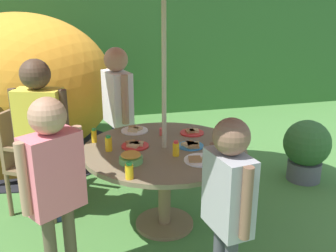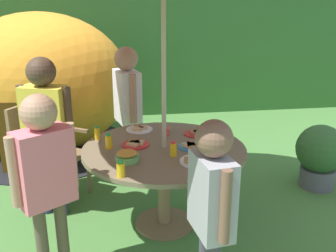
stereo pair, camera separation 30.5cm
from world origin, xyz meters
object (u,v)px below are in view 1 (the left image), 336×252
(wooden_chair, at_px, (34,152))
(child_in_yellow_shirt, at_px, (40,122))
(potted_plant, at_px, (307,148))
(plate_back_edge, at_px, (201,160))
(child_in_white_shirt, at_px, (118,98))
(juice_bottle_center_front, at_px, (176,149))
(child_in_grey_shirt, at_px, (228,193))
(plate_far_left, at_px, (135,145))
(juice_bottle_center_back, at_px, (94,136))
(juice_bottle_far_right, at_px, (129,171))
(dome_tent, at_px, (23,87))
(garden_table, at_px, (164,161))
(snack_bowl, at_px, (131,158))
(plate_mid_left, at_px, (191,145))
(juice_bottle_mid_right, at_px, (109,144))
(child_in_pink_shirt, at_px, (53,173))
(juice_bottle_front_edge, at_px, (225,139))
(plate_near_left, at_px, (192,132))
(plate_near_right, at_px, (134,130))
(cup_near, at_px, (163,132))

(wooden_chair, bearing_deg, child_in_yellow_shirt, -130.01)
(potted_plant, bearing_deg, plate_back_edge, -150.80)
(child_in_white_shirt, bearing_deg, juice_bottle_center_front, -0.04)
(wooden_chair, bearing_deg, child_in_grey_shirt, -112.22)
(plate_far_left, relative_size, juice_bottle_center_back, 1.83)
(juice_bottle_far_right, bearing_deg, dome_tent, 109.51)
(wooden_chair, bearing_deg, garden_table, -90.00)
(snack_bowl, bearing_deg, child_in_yellow_shirt, 138.94)
(snack_bowl, height_order, plate_back_edge, snack_bowl)
(plate_mid_left, relative_size, juice_bottle_far_right, 1.77)
(potted_plant, relative_size, snack_bowl, 3.79)
(child_in_yellow_shirt, relative_size, snack_bowl, 8.12)
(dome_tent, bearing_deg, juice_bottle_mid_right, -64.92)
(child_in_pink_shirt, relative_size, plate_back_edge, 5.14)
(plate_back_edge, xyz_separation_m, juice_bottle_front_edge, (0.28, 0.25, 0.04))
(garden_table, xyz_separation_m, plate_near_left, (0.32, 0.27, 0.13))
(child_in_grey_shirt, distance_m, juice_bottle_center_back, 1.40)
(garden_table, xyz_separation_m, plate_back_edge, (0.20, -0.33, 0.13))
(juice_bottle_mid_right, bearing_deg, dome_tent, 112.25)
(plate_back_edge, bearing_deg, plate_near_right, 114.82)
(child_in_pink_shirt, height_order, child_in_grey_shirt, child_in_pink_shirt)
(child_in_yellow_shirt, bearing_deg, garden_table, 0.00)
(child_in_yellow_shirt, xyz_separation_m, juice_bottle_center_back, (0.41, -0.07, -0.13))
(juice_bottle_front_edge, bearing_deg, child_in_pink_shirt, -160.16)
(potted_plant, height_order, juice_bottle_center_back, juice_bottle_center_back)
(dome_tent, bearing_deg, child_in_pink_shirt, -78.17)
(plate_far_left, bearing_deg, juice_bottle_far_right, -103.25)
(child_in_white_shirt, distance_m, plate_near_left, 0.92)
(plate_mid_left, xyz_separation_m, cup_near, (-0.15, 0.33, 0.02))
(snack_bowl, relative_size, plate_near_left, 0.83)
(dome_tent, distance_m, child_in_yellow_shirt, 1.68)
(dome_tent, distance_m, juice_bottle_mid_right, 2.11)
(juice_bottle_front_edge, bearing_deg, plate_near_right, 140.63)
(plate_near_right, height_order, juice_bottle_mid_right, juice_bottle_mid_right)
(wooden_chair, distance_m, child_in_pink_shirt, 1.25)
(dome_tent, relative_size, juice_bottle_center_back, 18.90)
(child_in_grey_shirt, height_order, plate_back_edge, child_in_grey_shirt)
(wooden_chair, bearing_deg, juice_bottle_far_right, -117.11)
(garden_table, bearing_deg, dome_tent, 121.81)
(garden_table, distance_m, juice_bottle_mid_right, 0.47)
(plate_far_left, bearing_deg, garden_table, -19.42)
(child_in_white_shirt, relative_size, plate_near_left, 6.68)
(plate_far_left, height_order, plate_mid_left, same)
(snack_bowl, xyz_separation_m, juice_bottle_center_front, (0.35, 0.04, 0.02))
(dome_tent, xyz_separation_m, child_in_yellow_shirt, (0.29, -1.66, 0.06))
(plate_far_left, relative_size, cup_near, 3.55)
(cup_near, bearing_deg, child_in_yellow_shirt, 177.85)
(dome_tent, xyz_separation_m, child_in_pink_shirt, (0.40, -2.54, -0.00))
(juice_bottle_mid_right, bearing_deg, snack_bowl, -64.01)
(plate_mid_left, bearing_deg, child_in_grey_shirt, -94.44)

